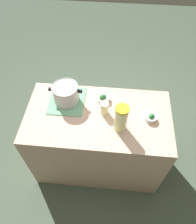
{
  "coord_description": "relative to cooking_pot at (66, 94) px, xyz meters",
  "views": [
    {
      "loc": [
        0.11,
        -1.17,
        2.47
      ],
      "look_at": [
        0.0,
        0.0,
        0.95
      ],
      "focal_mm": 34.81,
      "sensor_mm": 36.0,
      "label": 1
    }
  ],
  "objects": [
    {
      "name": "cooking_pot",
      "position": [
        0.0,
        0.0,
        0.0
      ],
      "size": [
        0.31,
        0.24,
        0.18
      ],
      "color": "#B7B7BC",
      "rests_on": "dish_cloth"
    },
    {
      "name": "mason_jar",
      "position": [
        0.37,
        -0.11,
        -0.04
      ],
      "size": [
        0.08,
        0.08,
        0.13
      ],
      "color": "beige",
      "rests_on": "counter_slab"
    },
    {
      "name": "broccoli_bowl_center",
      "position": [
        0.78,
        -0.15,
        -0.07
      ],
      "size": [
        0.11,
        0.11,
        0.08
      ],
      "color": "silver",
      "rests_on": "counter_slab"
    },
    {
      "name": "broccoli_bowl_front",
      "position": [
        0.34,
        0.04,
        -0.07
      ],
      "size": [
        0.12,
        0.12,
        0.08
      ],
      "color": "silver",
      "rests_on": "counter_slab"
    },
    {
      "name": "ground_plane",
      "position": [
        0.31,
        -0.14,
        -1.0
      ],
      "size": [
        8.0,
        8.0,
        0.0
      ],
      "primitive_type": "plane",
      "color": "#485847"
    },
    {
      "name": "counter_slab",
      "position": [
        0.31,
        -0.14,
        -0.55
      ],
      "size": [
        1.34,
        0.71,
        0.9
      ],
      "primitive_type": "cube",
      "color": "#D3AB94",
      "rests_on": "ground_plane"
    },
    {
      "name": "dish_cloth",
      "position": [
        0.0,
        0.0,
        -0.1
      ],
      "size": [
        0.33,
        0.36,
        0.01
      ],
      "primitive_type": "cube",
      "color": "#72B089",
      "rests_on": "counter_slab"
    },
    {
      "name": "lemonade_pitcher",
      "position": [
        0.51,
        -0.26,
        0.03
      ],
      "size": [
        0.11,
        0.11,
        0.27
      ],
      "color": "beige",
      "rests_on": "counter_slab"
    }
  ]
}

